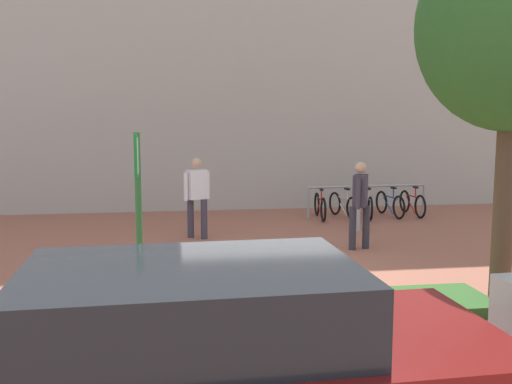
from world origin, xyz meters
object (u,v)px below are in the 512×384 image
Objects in this scene: bike_at_sign at (143,291)px; bollard_steel at (357,211)px; bike_rack_cluster at (367,204)px; person_suited_dark at (360,200)px; car_maroon_wagon at (213,368)px; person_shirt_white at (197,193)px; parking_sign_post at (138,200)px.

bollard_steel is (4.55, 5.11, 0.10)m from bike_at_sign.
person_suited_dark is (-1.36, -3.45, 0.64)m from bike_rack_cluster.
bollard_steel is 9.29m from car_maroon_wagon.
bike_at_sign is at bearing 101.39° from car_maroon_wagon.
bike_rack_cluster is at bearing 24.07° from person_shirt_white.
car_maroon_wagon is at bearing -78.61° from bike_at_sign.
bike_at_sign is 3.42m from car_maroon_wagon.
bollard_steel is 1.93m from person_suited_dark.
person_shirt_white is at bearing 154.65° from person_suited_dark.
car_maroon_wagon is (0.67, -3.33, 0.41)m from bike_at_sign.
bike_rack_cluster is 4.92m from person_shirt_white.
bike_rack_cluster is 1.87m from bollard_steel.
bollard_steel is (-0.82, -1.68, 0.10)m from bike_rack_cluster.
bike_at_sign is 6.84m from bollard_steel.
bollard_steel is at bearing 49.28° from parking_sign_post.
bike_at_sign is 0.52× the size of bike_rack_cluster.
parking_sign_post is at bearing -100.65° from person_shirt_white.
person_suited_dark reaches higher than bike_at_sign.
car_maroon_wagon is (-3.35, -6.66, -0.23)m from person_suited_dark.
person_shirt_white reaches higher than car_maroon_wagon.
bike_at_sign is (0.02, 0.20, -1.23)m from parking_sign_post.
person_shirt_white is 8.14m from car_maroon_wagon.
parking_sign_post is 5.12m from person_shirt_white.
bollard_steel is 0.52× the size of person_shirt_white.
person_shirt_white and person_suited_dark have the same top height.
bike_at_sign is at bearing -128.37° from bike_rack_cluster.
parking_sign_post is 3.31m from car_maroon_wagon.
person_shirt_white is at bearing 88.22° from car_maroon_wagon.
bollard_steel is (4.57, 5.30, -1.13)m from parking_sign_post.
person_suited_dark is at bearing 39.67° from bike_at_sign.
bike_at_sign is 4.93m from person_shirt_white.
parking_sign_post is 8.91m from bike_rack_cluster.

